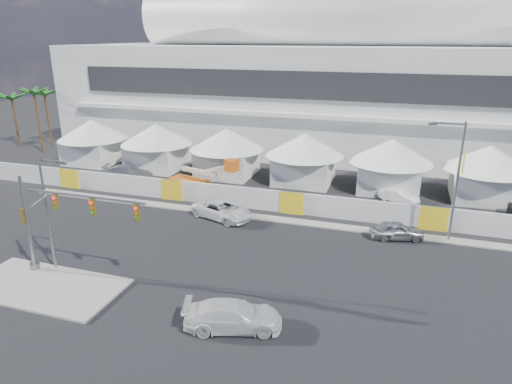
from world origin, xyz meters
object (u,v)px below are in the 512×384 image
(sedan_silver, at_px, (397,230))
(streetlight_curb, at_px, (455,174))
(lot_car_a, at_px, (399,196))
(streetlight_median, at_px, (49,207))
(pickup_curb, at_px, (222,210))
(pickup_near, at_px, (233,316))
(traffic_mast, at_px, (53,222))
(boom_lift, at_px, (196,181))
(lot_car_c, at_px, (128,173))

(sedan_silver, bearing_deg, streetlight_curb, -93.93)
(lot_car_a, height_order, streetlight_median, streetlight_median)
(sedan_silver, xyz_separation_m, streetlight_median, (-21.92, -12.52, 3.96))
(pickup_curb, bearing_deg, streetlight_curb, -68.03)
(pickup_near, height_order, streetlight_curb, streetlight_curb)
(pickup_curb, bearing_deg, traffic_mast, 171.53)
(pickup_curb, distance_m, pickup_near, 16.02)
(sedan_silver, height_order, streetlight_curb, streetlight_curb)
(pickup_curb, xyz_separation_m, boom_lift, (-5.32, 5.99, 0.34))
(boom_lift, bearing_deg, streetlight_curb, 3.39)
(lot_car_a, bearing_deg, pickup_curb, 148.90)
(streetlight_median, distance_m, streetlight_curb, 28.87)
(lot_car_c, height_order, boom_lift, boom_lift)
(sedan_silver, height_order, traffic_mast, traffic_mast)
(lot_car_a, distance_m, traffic_mast, 30.57)
(pickup_curb, xyz_separation_m, streetlight_curb, (18.43, 1.09, 4.70))
(traffic_mast, distance_m, streetlight_curb, 28.57)
(sedan_silver, relative_size, traffic_mast, 0.44)
(lot_car_c, bearing_deg, sedan_silver, -113.79)
(pickup_curb, xyz_separation_m, streetlight_median, (-7.18, -12.21, 3.89))
(traffic_mast, bearing_deg, lot_car_a, 45.79)
(pickup_curb, height_order, streetlight_median, streetlight_median)
(lot_car_c, height_order, traffic_mast, traffic_mast)
(lot_car_c, relative_size, boom_lift, 0.67)
(lot_car_a, height_order, boom_lift, boom_lift)
(traffic_mast, bearing_deg, streetlight_median, 141.15)
(streetlight_curb, bearing_deg, lot_car_a, 115.24)
(traffic_mast, bearing_deg, boom_lift, 86.36)
(streetlight_median, bearing_deg, streetlight_curb, 27.44)
(sedan_silver, bearing_deg, lot_car_a, -15.48)
(pickup_curb, bearing_deg, streetlight_median, 168.12)
(streetlight_median, relative_size, streetlight_curb, 0.83)
(lot_car_a, relative_size, streetlight_curb, 0.40)
(lot_car_c, relative_size, traffic_mast, 0.59)
(lot_car_c, bearing_deg, streetlight_curb, -110.98)
(lot_car_c, height_order, streetlight_curb, streetlight_curb)
(sedan_silver, distance_m, pickup_near, 17.03)
(sedan_silver, xyz_separation_m, streetlight_curb, (3.69, 0.78, 4.77))
(lot_car_c, xyz_separation_m, traffic_mast, (7.71, -20.07, 3.08))
(lot_car_a, xyz_separation_m, streetlight_median, (-21.86, -21.25, 4.04))
(traffic_mast, height_order, streetlight_curb, streetlight_curb)
(lot_car_a, bearing_deg, traffic_mast, 163.07)
(traffic_mast, bearing_deg, streetlight_curb, 29.03)
(boom_lift, bearing_deg, lot_car_a, 23.72)
(streetlight_median, bearing_deg, traffic_mast, -38.85)
(lot_car_c, bearing_deg, pickup_near, -146.75)
(sedan_silver, relative_size, lot_car_c, 0.74)
(lot_car_a, bearing_deg, streetlight_median, 161.46)
(pickup_near, distance_m, streetlight_curb, 20.25)
(lot_car_c, relative_size, streetlight_median, 0.71)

